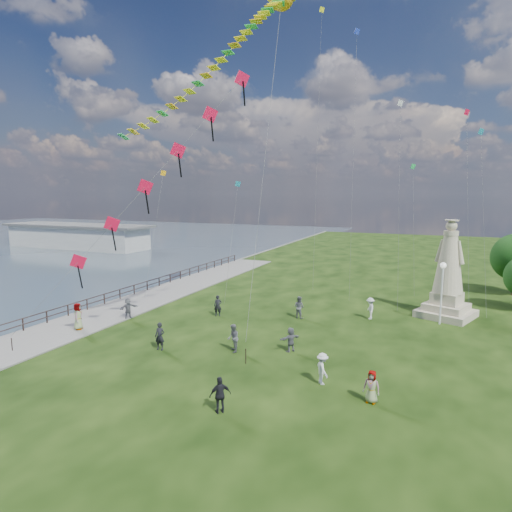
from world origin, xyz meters
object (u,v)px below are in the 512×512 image
at_px(person_6, 218,306).
at_px(person_11, 291,339).
at_px(person_2, 322,369).
at_px(person_0, 160,336).
at_px(pier_pavilion, 78,236).
at_px(serpent_kite, 279,1).
at_px(person_4, 372,387).
at_px(statue, 448,281).
at_px(lamppost, 442,280).
at_px(person_1, 233,338).
at_px(person_10, 78,318).
at_px(person_7, 299,307).
at_px(person_3, 220,395).
at_px(person_8, 370,308).
at_px(person_5, 128,309).

bearing_deg(person_6, person_11, -54.59).
bearing_deg(person_2, person_0, 49.88).
xyz_separation_m(pier_pavilion, serpent_kite, (50.54, -28.64, 21.83)).
bearing_deg(person_4, person_2, 166.46).
bearing_deg(pier_pavilion, statue, -20.91).
relative_size(lamppost, serpent_kite, 0.19).
height_order(person_1, person_10, person_10).
bearing_deg(serpent_kite, pier_pavilion, 150.46).
height_order(person_4, person_7, person_7).
relative_size(person_4, serpent_kite, 0.06).
xyz_separation_m(person_1, person_6, (-4.58, 6.56, -0.04)).
bearing_deg(serpent_kite, person_3, -78.50).
bearing_deg(person_3, person_11, -136.68).
relative_size(person_7, serpent_kite, 0.07).
xyz_separation_m(pier_pavilion, person_0, (46.65, -39.09, -0.97)).
distance_m(lamppost, person_0, 20.61).
distance_m(person_1, person_8, 12.42).
height_order(person_1, person_4, person_1).
bearing_deg(person_7, serpent_kite, 3.94).
xyz_separation_m(statue, person_6, (-16.73, -6.92, -2.07)).
distance_m(pier_pavilion, serpent_kite, 62.06).
distance_m(statue, person_5, 25.09).
distance_m(person_2, person_6, 13.89).
xyz_separation_m(lamppost, person_4, (-2.92, -14.46, -2.59)).
bearing_deg(person_8, serpent_kite, -99.27).
distance_m(statue, person_11, 15.11).
xyz_separation_m(person_7, serpent_kite, (-2.01, 0.40, 22.80)).
relative_size(person_4, person_5, 0.99).
xyz_separation_m(lamppost, person_5, (-22.27, -8.16, -2.58)).
relative_size(pier_pavilion, serpent_kite, 1.21).
height_order(person_2, person_3, person_3).
distance_m(statue, person_2, 16.94).
distance_m(person_0, serpent_kite, 25.38).
distance_m(lamppost, person_3, 20.32).
distance_m(statue, person_0, 22.37).
height_order(person_3, person_11, person_3).
xyz_separation_m(person_5, person_11, (13.80, -1.56, -0.03)).
bearing_deg(person_1, person_4, 39.12).
relative_size(person_5, person_6, 0.95).
bearing_deg(person_5, person_2, -83.81).
bearing_deg(pier_pavilion, person_4, -34.36).
relative_size(statue, person_4, 4.91).
distance_m(person_1, person_3, 7.40).
bearing_deg(person_2, person_4, -147.96).
xyz_separation_m(person_6, person_11, (7.81, -5.09, -0.07)).
xyz_separation_m(person_1, person_2, (6.17, -2.23, -0.06)).
height_order(lamppost, person_5, lamppost).
xyz_separation_m(pier_pavilion, person_5, (40.45, -34.59, -1.05)).
distance_m(lamppost, person_1, 16.38).
relative_size(person_10, person_11, 1.24).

